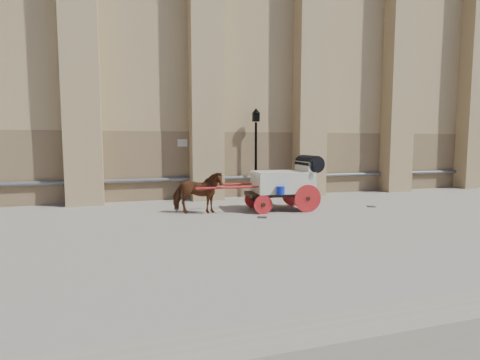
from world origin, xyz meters
name	(u,v)px	position (x,y,z in m)	size (l,w,h in m)	color
ground	(255,212)	(0.00, 0.00, 0.00)	(90.00, 90.00, 0.00)	gray
cathedral	(244,25)	(2.07, 7.81, 9.01)	(44.80, 9.20, 19.20)	tan
horse	(198,193)	(-2.03, 0.37, 0.75)	(0.81, 1.77, 1.50)	brown
carriage	(286,181)	(1.29, 0.18, 1.10)	(4.73, 1.71, 2.03)	black
street_lamp	(256,150)	(1.27, 3.52, 2.17)	(0.38, 0.38, 4.06)	black
drain_grate_near	(262,217)	(-0.11, -0.95, 0.01)	(0.32, 0.32, 0.01)	black
drain_grate_far	(371,206)	(4.76, -0.20, 0.01)	(0.32, 0.32, 0.01)	black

